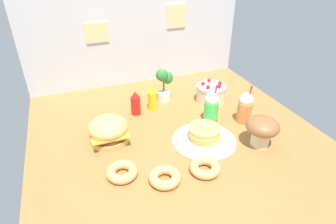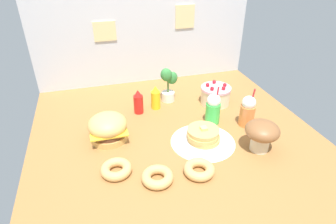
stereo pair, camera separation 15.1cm
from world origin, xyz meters
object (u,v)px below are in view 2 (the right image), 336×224
at_px(donut_pink_glaze, 116,169).
at_px(potted_plant, 168,83).
at_px(mustard_bottle, 156,98).
at_px(ketchup_bottle, 138,102).
at_px(layer_cake, 215,95).
at_px(donut_chocolate, 157,177).
at_px(orange_float_cup, 248,111).
at_px(cream_soda_cup, 213,109).
at_px(burger, 108,128).
at_px(mushroom_stool, 262,133).
at_px(donut_vanilla, 199,169).
at_px(pancake_stack, 203,137).

xyz_separation_m(donut_pink_glaze, potted_plant, (0.59, 0.85, 0.14)).
height_order(mustard_bottle, donut_pink_glaze, mustard_bottle).
relative_size(ketchup_bottle, donut_pink_glaze, 1.08).
bearing_deg(donut_pink_glaze, layer_cake, 34.69).
distance_m(layer_cake, donut_chocolate, 1.12).
bearing_deg(orange_float_cup, potted_plant, 130.88).
distance_m(cream_soda_cup, potted_plant, 0.53).
relative_size(ketchup_bottle, cream_soda_cup, 0.67).
xyz_separation_m(burger, cream_soda_cup, (0.84, -0.00, 0.03)).
bearing_deg(mushroom_stool, donut_vanilla, -167.22).
relative_size(burger, donut_pink_glaze, 1.43).
xyz_separation_m(cream_soda_cup, donut_vanilla, (-0.32, -0.54, -0.10)).
bearing_deg(donut_pink_glaze, donut_vanilla, -16.23).
height_order(burger, mushroom_stool, mushroom_stool).
xyz_separation_m(burger, donut_chocolate, (0.24, -0.53, -0.07)).
height_order(burger, pancake_stack, burger).
bearing_deg(potted_plant, pancake_stack, -84.35).
distance_m(cream_soda_cup, orange_float_cup, 0.27).
distance_m(mustard_bottle, mushroom_stool, 0.97).
xyz_separation_m(layer_cake, donut_vanilla, (-0.48, -0.83, -0.05)).
distance_m(orange_float_cup, mushroom_stool, 0.32).
bearing_deg(mushroom_stool, donut_chocolate, -172.14).
distance_m(layer_cake, mushroom_stool, 0.72).
distance_m(burger, donut_pink_glaze, 0.40).
bearing_deg(layer_cake, cream_soda_cup, -117.98).
height_order(layer_cake, donut_chocolate, layer_cake).
relative_size(donut_pink_glaze, donut_chocolate, 1.00).
bearing_deg(donut_chocolate, cream_soda_cup, 41.66).
bearing_deg(ketchup_bottle, layer_cake, -2.09).
bearing_deg(donut_pink_glaze, mushroom_stool, -1.92).
bearing_deg(pancake_stack, mushroom_stool, -28.12).
bearing_deg(potted_plant, cream_soda_cup, -62.30).
relative_size(burger, donut_chocolate, 1.43).
distance_m(pancake_stack, donut_chocolate, 0.52).
height_order(burger, donut_pink_glaze, burger).
height_order(pancake_stack, potted_plant, potted_plant).
relative_size(mustard_bottle, cream_soda_cup, 0.67).
distance_m(ketchup_bottle, potted_plant, 0.35).
height_order(donut_pink_glaze, potted_plant, potted_plant).
xyz_separation_m(mustard_bottle, cream_soda_cup, (0.39, -0.36, 0.03)).
distance_m(pancake_stack, donut_vanilla, 0.34).
xyz_separation_m(donut_pink_glaze, donut_vanilla, (0.51, -0.15, 0.00)).
bearing_deg(cream_soda_cup, donut_pink_glaze, -154.92).
bearing_deg(layer_cake, mushroom_stool, -88.20).
distance_m(layer_cake, mustard_bottle, 0.55).
distance_m(ketchup_bottle, orange_float_cup, 0.91).
bearing_deg(ketchup_bottle, burger, -132.15).
relative_size(layer_cake, ketchup_bottle, 1.25).
xyz_separation_m(layer_cake, donut_chocolate, (-0.75, -0.83, -0.05)).
bearing_deg(pancake_stack, donut_chocolate, -144.96).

